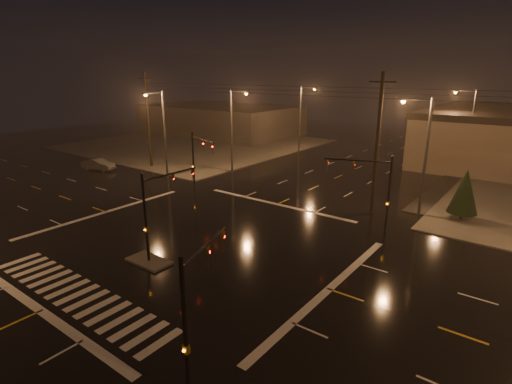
% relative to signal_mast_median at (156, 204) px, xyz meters
% --- Properties ---
extents(ground, '(140.00, 140.00, 0.00)m').
position_rel_signal_mast_median_xyz_m(ground, '(-0.00, 3.07, -3.75)').
color(ground, black).
rests_on(ground, ground).
extents(sidewalk_nw, '(36.00, 36.00, 0.12)m').
position_rel_signal_mast_median_xyz_m(sidewalk_nw, '(-30.00, 33.07, -3.69)').
color(sidewalk_nw, '#47453F').
rests_on(sidewalk_nw, ground).
extents(median_island, '(3.00, 1.60, 0.15)m').
position_rel_signal_mast_median_xyz_m(median_island, '(-0.00, -0.93, -3.68)').
color(median_island, '#47453F').
rests_on(median_island, ground).
extents(crosswalk, '(15.00, 2.60, 0.01)m').
position_rel_signal_mast_median_xyz_m(crosswalk, '(-0.00, -5.93, -3.75)').
color(crosswalk, beige).
rests_on(crosswalk, ground).
extents(stop_bar_near, '(16.00, 0.50, 0.01)m').
position_rel_signal_mast_median_xyz_m(stop_bar_near, '(-0.00, -7.93, -3.75)').
color(stop_bar_near, beige).
rests_on(stop_bar_near, ground).
extents(stop_bar_far, '(16.00, 0.50, 0.01)m').
position_rel_signal_mast_median_xyz_m(stop_bar_far, '(-0.00, 14.07, -3.75)').
color(stop_bar_far, beige).
rests_on(stop_bar_far, ground).
extents(commercial_block, '(30.00, 18.00, 5.60)m').
position_rel_signal_mast_median_xyz_m(commercial_block, '(-35.00, 45.07, -0.95)').
color(commercial_block, '#3E3836').
rests_on(commercial_block, ground).
extents(signal_mast_median, '(0.25, 4.59, 6.00)m').
position_rel_signal_mast_median_xyz_m(signal_mast_median, '(0.00, 0.00, 0.00)').
color(signal_mast_median, black).
rests_on(signal_mast_median, ground).
extents(signal_mast_ne, '(4.84, 1.86, 6.00)m').
position_rel_signal_mast_median_xyz_m(signal_mast_ne, '(9.50, 13.21, 0.04)').
color(signal_mast_ne, black).
rests_on(signal_mast_ne, ground).
extents(signal_mast_nw, '(4.84, 1.86, 6.00)m').
position_rel_signal_mast_median_xyz_m(signal_mast_nw, '(-9.50, 13.21, 0.04)').
color(signal_mast_nw, black).
rests_on(signal_mast_nw, ground).
extents(signal_mast_se, '(1.55, 3.87, 6.00)m').
position_rel_signal_mast_median_xyz_m(signal_mast_se, '(10.23, -6.68, -0.04)').
color(signal_mast_se, black).
rests_on(signal_mast_se, ground).
extents(streetlight_1, '(2.77, 0.32, 10.00)m').
position_rel_signal_mast_median_xyz_m(streetlight_1, '(-11.18, 21.07, 2.05)').
color(streetlight_1, '#38383A').
rests_on(streetlight_1, ground).
extents(streetlight_2, '(2.77, 0.32, 10.00)m').
position_rel_signal_mast_median_xyz_m(streetlight_2, '(-11.18, 37.07, 2.05)').
color(streetlight_2, '#38383A').
rests_on(streetlight_2, ground).
extents(streetlight_3, '(2.77, 0.32, 10.00)m').
position_rel_signal_mast_median_xyz_m(streetlight_3, '(11.18, 19.07, 2.05)').
color(streetlight_3, '#38383A').
rests_on(streetlight_3, ground).
extents(streetlight_4, '(2.77, 0.32, 10.00)m').
position_rel_signal_mast_median_xyz_m(streetlight_4, '(11.18, 39.07, 2.05)').
color(streetlight_4, '#38383A').
rests_on(streetlight_4, ground).
extents(streetlight_5, '(0.32, 2.77, 10.00)m').
position_rel_signal_mast_median_xyz_m(streetlight_5, '(-16.00, 14.26, 2.05)').
color(streetlight_5, '#38383A').
rests_on(streetlight_5, ground).
extents(utility_pole_0, '(2.20, 0.32, 12.00)m').
position_rel_signal_mast_median_xyz_m(utility_pole_0, '(-22.00, 17.07, 2.38)').
color(utility_pole_0, black).
rests_on(utility_pole_0, ground).
extents(utility_pole_1, '(2.20, 0.32, 12.00)m').
position_rel_signal_mast_median_xyz_m(utility_pole_1, '(8.00, 17.07, 2.38)').
color(utility_pole_1, black).
rests_on(utility_pole_1, ground).
extents(conifer_0, '(2.37, 2.37, 4.40)m').
position_rel_signal_mast_median_xyz_m(conifer_0, '(14.69, 19.78, -1.20)').
color(conifer_0, black).
rests_on(conifer_0, ground).
extents(car_crossing, '(4.60, 2.80, 1.43)m').
position_rel_signal_mast_median_xyz_m(car_crossing, '(-26.09, 11.92, -3.04)').
color(car_crossing, '#56595D').
rests_on(car_crossing, ground).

